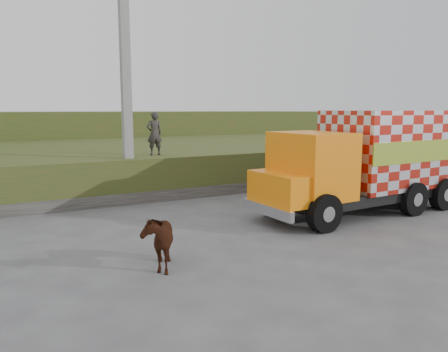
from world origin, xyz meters
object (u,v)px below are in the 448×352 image
utility_pole (126,81)px  pedestrian (154,134)px  cow (157,239)px  cargo_truck (370,160)px

utility_pole → pedestrian: utility_pole is taller
cow → pedestrian: size_ratio=0.87×
utility_pole → cargo_truck: bearing=-39.1°
cargo_truck → pedestrian: 7.49m
utility_pole → cargo_truck: size_ratio=1.13×
cow → pedestrian: bearing=90.7°
utility_pole → pedestrian: bearing=26.7°
utility_pole → cow: 7.57m
utility_pole → pedestrian: 2.20m
cargo_truck → pedestrian: cargo_truck is taller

